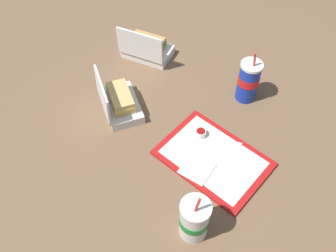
{
  "coord_description": "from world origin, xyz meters",
  "views": [
    {
      "loc": [
        0.43,
        -0.71,
        1.12
      ],
      "look_at": [
        -0.0,
        -0.0,
        0.05
      ],
      "focal_mm": 40.0,
      "sensor_mm": 36.0,
      "label": 1
    }
  ],
  "objects": [
    {
      "name": "ground_plane",
      "position": [
        0.0,
        0.0,
        0.0
      ],
      "size": [
        3.2,
        3.2,
        0.0
      ],
      "primitive_type": "plane",
      "color": "brown"
    },
    {
      "name": "food_tray",
      "position": [
        0.19,
        -0.01,
        0.01
      ],
      "size": [
        0.41,
        0.32,
        0.01
      ],
      "color": "red",
      "rests_on": "ground_plane"
    },
    {
      "name": "ketchup_cup",
      "position": [
        0.11,
        0.05,
        0.03
      ],
      "size": [
        0.04,
        0.04,
        0.02
      ],
      "color": "white",
      "rests_on": "food_tray"
    },
    {
      "name": "napkin_stack",
      "position": [
        0.17,
        -0.09,
        0.02
      ],
      "size": [
        0.1,
        0.1,
        0.0
      ],
      "primitive_type": "cube",
      "rotation": [
        0.0,
        0.0,
        -0.03
      ],
      "color": "white",
      "rests_on": "food_tray"
    },
    {
      "name": "plastic_fork",
      "position": [
        0.2,
        0.07,
        0.02
      ],
      "size": [
        0.11,
        0.04,
        0.0
      ],
      "primitive_type": "cube",
      "rotation": [
        0.0,
        0.0,
        0.23
      ],
      "color": "white",
      "rests_on": "food_tray"
    },
    {
      "name": "clamshell_sandwich_center",
      "position": [
        -0.31,
        0.32,
        0.04
      ],
      "size": [
        0.22,
        0.16,
        0.17
      ],
      "color": "white",
      "rests_on": "ground_plane"
    },
    {
      "name": "clamshell_sandwich_corner",
      "position": [
        -0.23,
        0.0,
        0.04
      ],
      "size": [
        0.24,
        0.23,
        0.17
      ],
      "color": "white",
      "rests_on": "ground_plane"
    },
    {
      "name": "soda_cup_left",
      "position": [
        0.26,
        -0.28,
        0.08
      ],
      "size": [
        0.09,
        0.09,
        0.22
      ],
      "color": "white",
      "rests_on": "ground_plane"
    },
    {
      "name": "soda_cup_back",
      "position": [
        0.16,
        0.32,
        0.09
      ],
      "size": [
        0.09,
        0.09,
        0.24
      ],
      "color": "#1938B7",
      "rests_on": "ground_plane"
    }
  ]
}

